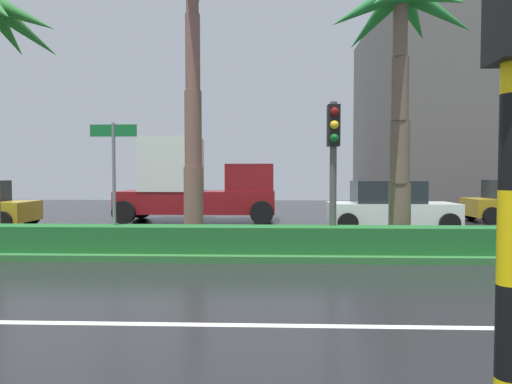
# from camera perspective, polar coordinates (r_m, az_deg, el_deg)

# --- Properties ---
(ground_plane) EXTENTS (90.00, 42.00, 0.10)m
(ground_plane) POSITION_cam_1_polar(r_m,az_deg,el_deg) (13.81, -19.41, -6.18)
(ground_plane) COLOR black
(median_strip) EXTENTS (85.50, 4.00, 0.15)m
(median_strip) POSITION_cam_1_polar(r_m,az_deg,el_deg) (12.88, -21.05, -6.25)
(median_strip) COLOR #2D6B33
(median_strip) RESTS_ON ground_plane
(median_hedge) EXTENTS (76.50, 0.70, 0.60)m
(median_hedge) POSITION_cam_1_polar(r_m,az_deg,el_deg) (11.57, -23.82, -5.37)
(median_hedge) COLOR #1E6028
(median_hedge) RESTS_ON median_strip
(palm_tree_centre_right) EXTENTS (3.72, 3.47, 6.82)m
(palm_tree_centre_right) POSITION_cam_1_polar(r_m,az_deg,el_deg) (12.29, 17.86, 18.20)
(palm_tree_centre_right) COLOR brown
(palm_tree_centre_right) RESTS_ON median_strip
(traffic_signal_median_right) EXTENTS (0.28, 0.43, 3.48)m
(traffic_signal_median_right) POSITION_cam_1_polar(r_m,az_deg,el_deg) (10.65, 9.78, 5.45)
(traffic_signal_median_right) COLOR #4C4C47
(traffic_signal_median_right) RESTS_ON median_strip
(street_name_sign) EXTENTS (1.10, 0.08, 3.00)m
(street_name_sign) POSITION_cam_1_polar(r_m,az_deg,el_deg) (11.07, -17.57, 2.84)
(street_name_sign) COLOR slate
(street_name_sign) RESTS_ON median_strip
(traffic_signal_foreground) EXTENTS (0.28, 0.43, 3.69)m
(traffic_signal_foreground) POSITION_cam_1_polar(r_m,az_deg,el_deg) (3.40, 29.69, 12.03)
(traffic_signal_foreground) COLOR yellow
(traffic_signal_foreground) RESTS_ON ground_plane
(box_truck_lead) EXTENTS (6.40, 2.64, 3.46)m
(box_truck_lead) POSITION_cam_1_polar(r_m,az_deg,el_deg) (18.80, -7.67, 1.02)
(box_truck_lead) COLOR maroon
(box_truck_lead) RESTS_ON ground_plane
(car_in_traffic_second) EXTENTS (4.30, 2.02, 1.72)m
(car_in_traffic_second) POSITION_cam_1_polar(r_m,az_deg,el_deg) (16.30, 16.61, -1.78)
(car_in_traffic_second) COLOR white
(car_in_traffic_second) RESTS_ON ground_plane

